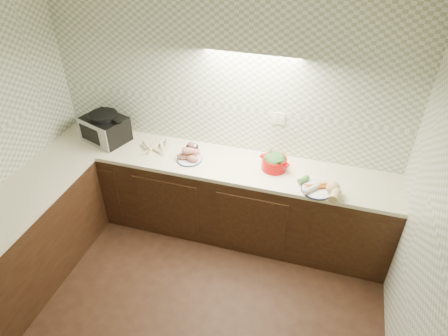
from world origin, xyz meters
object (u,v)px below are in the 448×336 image
(onion_bowl, at_px, (192,147))
(veg_plate, at_px, (325,188))
(dutch_oven, at_px, (274,162))
(toaster_oven, at_px, (105,128))
(parsnip_pile, at_px, (158,147))
(sweet_potato_plate, at_px, (189,155))

(onion_bowl, distance_m, veg_plate, 1.42)
(dutch_oven, bearing_deg, toaster_oven, -160.94)
(toaster_oven, height_order, veg_plate, toaster_oven)
(parsnip_pile, xyz_separation_m, veg_plate, (1.73, -0.22, 0.02))
(toaster_oven, xyz_separation_m, veg_plate, (2.34, -0.24, -0.10))
(sweet_potato_plate, distance_m, onion_bowl, 0.18)
(toaster_oven, relative_size, onion_bowl, 4.16)
(onion_bowl, xyz_separation_m, veg_plate, (1.38, -0.31, 0.01))
(sweet_potato_plate, height_order, onion_bowl, sweet_potato_plate)
(dutch_oven, bearing_deg, veg_plate, -5.09)
(toaster_oven, height_order, sweet_potato_plate, toaster_oven)
(sweet_potato_plate, bearing_deg, veg_plate, -5.70)
(veg_plate, bearing_deg, onion_bowl, 167.42)
(onion_bowl, relative_size, dutch_oven, 0.41)
(sweet_potato_plate, relative_size, veg_plate, 0.59)
(parsnip_pile, bearing_deg, veg_plate, -7.36)
(parsnip_pile, relative_size, onion_bowl, 2.84)
(parsnip_pile, distance_m, veg_plate, 1.74)
(sweet_potato_plate, relative_size, onion_bowl, 1.97)
(sweet_potato_plate, xyz_separation_m, veg_plate, (1.35, -0.13, -0.00))
(sweet_potato_plate, relative_size, dutch_oven, 0.81)
(sweet_potato_plate, height_order, veg_plate, sweet_potato_plate)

